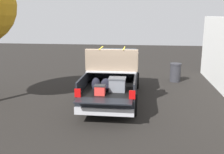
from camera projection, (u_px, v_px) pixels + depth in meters
name	position (u px, v px, depth m)	size (l,w,h in m)	color
ground_plane	(114.00, 99.00, 11.12)	(40.00, 40.00, 0.00)	black
pickup_truck	(115.00, 75.00, 11.23)	(6.05, 2.06, 2.23)	black
trash_can	(175.00, 72.00, 13.88)	(0.60, 0.60, 0.98)	#2D2D33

